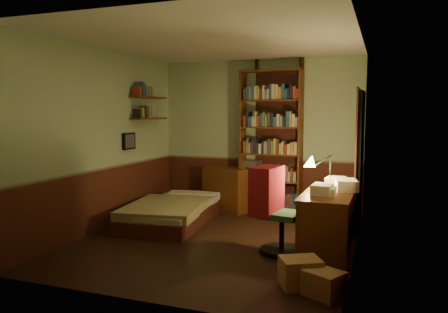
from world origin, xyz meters
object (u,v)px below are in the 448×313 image
(office_chair, at_px, (282,210))
(bed, at_px, (172,204))
(desk, at_px, (329,222))
(dresser, at_px, (228,189))
(bookshelf, at_px, (271,142))
(cardboard_box_b, at_px, (324,283))
(desk_lamp, at_px, (331,161))
(mini_stereo, at_px, (253,164))
(cardboard_box_a, at_px, (300,273))

(office_chair, bearing_deg, bed, 165.04)
(desk, relative_size, office_chair, 1.31)
(bed, height_order, dresser, dresser)
(bookshelf, xyz_separation_m, cardboard_box_b, (1.31, -3.17, -1.08))
(desk, relative_size, desk_lamp, 2.06)
(mini_stereo, bearing_deg, office_chair, -43.95)
(bookshelf, height_order, cardboard_box_b, bookshelf)
(cardboard_box_a, bearing_deg, desk, 84.12)
(desk, height_order, office_chair, office_chair)
(bookshelf, height_order, desk_lamp, bookshelf)
(mini_stereo, relative_size, cardboard_box_a, 0.67)
(bookshelf, bearing_deg, cardboard_box_a, -68.78)
(cardboard_box_b, bearing_deg, office_chair, 120.36)
(office_chair, relative_size, cardboard_box_a, 2.82)
(cardboard_box_a, relative_size, cardboard_box_b, 1.12)
(bed, relative_size, office_chair, 1.81)
(dresser, distance_m, mini_stereo, 0.62)
(desk_lamp, distance_m, cardboard_box_a, 1.78)
(bed, xyz_separation_m, mini_stereo, (0.93, 1.25, 0.53))
(mini_stereo, bearing_deg, cardboard_box_b, -42.09)
(bed, distance_m, desk_lamp, 2.56)
(cardboard_box_b, bearing_deg, bed, 142.61)
(bed, height_order, mini_stereo, mini_stereo)
(mini_stereo, height_order, desk, mini_stereo)
(mini_stereo, distance_m, cardboard_box_b, 3.67)
(dresser, distance_m, cardboard_box_b, 3.71)
(bookshelf, height_order, desk, bookshelf)
(office_chair, xyz_separation_m, cardboard_box_b, (0.65, -1.10, -0.41))
(desk_lamp, relative_size, cardboard_box_b, 2.00)
(dresser, xyz_separation_m, cardboard_box_a, (1.81, -2.94, -0.23))
(office_chair, height_order, cardboard_box_a, office_chair)
(bookshelf, bearing_deg, bed, -134.26)
(desk, bearing_deg, bed, 166.45)
(desk, bearing_deg, bookshelf, 123.67)
(desk_lamp, bearing_deg, cardboard_box_b, -99.76)
(office_chair, bearing_deg, cardboard_box_b, -50.53)
(dresser, relative_size, cardboard_box_b, 2.48)
(desk, bearing_deg, cardboard_box_b, -84.11)
(desk, distance_m, office_chair, 0.60)
(bed, bearing_deg, desk_lamp, -12.62)
(desk, distance_m, desk_lamp, 0.78)
(cardboard_box_b, bearing_deg, cardboard_box_a, 149.13)
(bed, bearing_deg, cardboard_box_a, -43.31)
(dresser, xyz_separation_m, mini_stereo, (0.42, 0.12, 0.44))
(desk_lamp, bearing_deg, bed, 157.77)
(bookshelf, xyz_separation_m, desk, (1.19, -1.83, -0.83))
(desk, xyz_separation_m, desk_lamp, (-0.03, 0.31, 0.71))
(dresser, relative_size, desk, 0.60)
(office_chair, distance_m, cardboard_box_b, 1.34)
(mini_stereo, xyz_separation_m, desk_lamp, (1.48, -1.56, 0.27))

